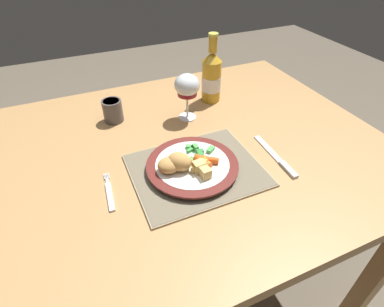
# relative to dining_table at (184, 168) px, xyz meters

# --- Properties ---
(ground_plane) EXTENTS (6.00, 6.00, 0.00)m
(ground_plane) POSITION_rel_dining_table_xyz_m (0.00, 0.00, -0.65)
(ground_plane) COLOR brown
(dining_table) EXTENTS (1.24, 0.96, 0.74)m
(dining_table) POSITION_rel_dining_table_xyz_m (0.00, 0.00, 0.00)
(dining_table) COLOR #AD7F4C
(dining_table) RESTS_ON ground
(placemat) EXTENTS (0.35, 0.29, 0.01)m
(placemat) POSITION_rel_dining_table_xyz_m (-0.01, -0.12, 0.09)
(placemat) COLOR gray
(placemat) RESTS_ON dining_table
(dinner_plate) EXTENTS (0.25, 0.25, 0.02)m
(dinner_plate) POSITION_rel_dining_table_xyz_m (-0.02, -0.11, 0.11)
(dinner_plate) COLOR white
(dinner_plate) RESTS_ON placemat
(breaded_croquettes) EXTENTS (0.10, 0.08, 0.05)m
(breaded_croquettes) POSITION_rel_dining_table_xyz_m (-0.07, -0.12, 0.14)
(breaded_croquettes) COLOR tan
(breaded_croquettes) RESTS_ON dinner_plate
(green_beans_pile) EXTENTS (0.09, 0.09, 0.02)m
(green_beans_pile) POSITION_rel_dining_table_xyz_m (0.01, -0.08, 0.12)
(green_beans_pile) COLOR green
(green_beans_pile) RESTS_ON dinner_plate
(glazed_carrots) EXTENTS (0.07, 0.06, 0.02)m
(glazed_carrots) POSITION_rel_dining_table_xyz_m (0.00, -0.13, 0.13)
(glazed_carrots) COLOR orange
(glazed_carrots) RESTS_ON dinner_plate
(fork) EXTENTS (0.03, 0.14, 0.01)m
(fork) POSITION_rel_dining_table_xyz_m (-0.25, -0.11, 0.09)
(fork) COLOR silver
(fork) RESTS_ON dining_table
(table_knife) EXTENTS (0.03, 0.21, 0.01)m
(table_knife) POSITION_rel_dining_table_xyz_m (0.23, -0.17, 0.09)
(table_knife) COLOR silver
(table_knife) RESTS_ON dining_table
(wine_glass) EXTENTS (0.08, 0.08, 0.16)m
(wine_glass) POSITION_rel_dining_table_xyz_m (0.07, 0.15, 0.20)
(wine_glass) COLOR silver
(wine_glass) RESTS_ON dining_table
(bottle) EXTENTS (0.07, 0.07, 0.25)m
(bottle) POSITION_rel_dining_table_xyz_m (0.21, 0.23, 0.18)
(bottle) COLOR gold
(bottle) RESTS_ON dining_table
(roast_potatoes) EXTENTS (0.05, 0.06, 0.03)m
(roast_potatoes) POSITION_rel_dining_table_xyz_m (-0.01, -0.16, 0.13)
(roast_potatoes) COLOR #DBB256
(roast_potatoes) RESTS_ON dinner_plate
(drinking_cup) EXTENTS (0.07, 0.07, 0.08)m
(drinking_cup) POSITION_rel_dining_table_xyz_m (-0.16, 0.23, 0.13)
(drinking_cup) COLOR #4C4747
(drinking_cup) RESTS_ON dining_table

